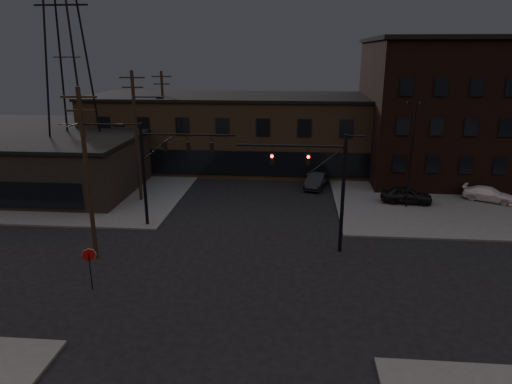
# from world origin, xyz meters

# --- Properties ---
(ground) EXTENTS (140.00, 140.00, 0.00)m
(ground) POSITION_xyz_m (0.00, 0.00, 0.00)
(ground) COLOR black
(ground) RESTS_ON ground
(sidewalk_ne) EXTENTS (30.00, 30.00, 0.15)m
(sidewalk_ne) POSITION_xyz_m (22.00, 22.00, 0.07)
(sidewalk_ne) COLOR #474744
(sidewalk_ne) RESTS_ON ground
(sidewalk_nw) EXTENTS (30.00, 30.00, 0.15)m
(sidewalk_nw) POSITION_xyz_m (-22.00, 22.00, 0.07)
(sidewalk_nw) COLOR #474744
(sidewalk_nw) RESTS_ON ground
(building_row) EXTENTS (40.00, 12.00, 8.00)m
(building_row) POSITION_xyz_m (0.00, 28.00, 4.00)
(building_row) COLOR brown
(building_row) RESTS_ON ground
(building_right) EXTENTS (22.00, 16.00, 14.00)m
(building_right) POSITION_xyz_m (22.00, 26.00, 7.00)
(building_right) COLOR black
(building_right) RESTS_ON ground
(building_left) EXTENTS (16.00, 12.00, 5.00)m
(building_left) POSITION_xyz_m (-20.00, 16.00, 2.50)
(building_left) COLOR black
(building_left) RESTS_ON ground
(traffic_signal_near) EXTENTS (7.12, 0.24, 8.00)m
(traffic_signal_near) POSITION_xyz_m (5.36, 4.50, 4.93)
(traffic_signal_near) COLOR black
(traffic_signal_near) RESTS_ON ground
(traffic_signal_far) EXTENTS (7.12, 0.24, 8.00)m
(traffic_signal_far) POSITION_xyz_m (-6.72, 8.00, 5.01)
(traffic_signal_far) COLOR black
(traffic_signal_far) RESTS_ON ground
(stop_sign) EXTENTS (0.72, 0.33, 2.48)m
(stop_sign) POSITION_xyz_m (-8.00, -1.99, 1.84)
(stop_sign) COLOR black
(stop_sign) RESTS_ON ground
(utility_pole_near) EXTENTS (3.70, 0.28, 11.00)m
(utility_pole_near) POSITION_xyz_m (-9.43, 2.00, 5.87)
(utility_pole_near) COLOR black
(utility_pole_near) RESTS_ON ground
(utility_pole_mid) EXTENTS (3.70, 0.28, 11.50)m
(utility_pole_mid) POSITION_xyz_m (-10.44, 14.00, 6.13)
(utility_pole_mid) COLOR black
(utility_pole_mid) RESTS_ON ground
(utility_pole_far) EXTENTS (2.20, 0.28, 11.00)m
(utility_pole_far) POSITION_xyz_m (-11.50, 26.00, 5.78)
(utility_pole_far) COLOR black
(utility_pole_far) RESTS_ON ground
(transmission_tower) EXTENTS (7.00, 7.00, 25.00)m
(transmission_tower) POSITION_xyz_m (-18.00, 18.00, 12.50)
(transmission_tower) COLOR black
(transmission_tower) RESTS_ON ground
(lot_light_a) EXTENTS (1.50, 0.28, 9.14)m
(lot_light_a) POSITION_xyz_m (13.00, 14.00, 5.51)
(lot_light_a) COLOR black
(lot_light_a) RESTS_ON ground
(lot_light_b) EXTENTS (1.50, 0.28, 9.14)m
(lot_light_b) POSITION_xyz_m (19.00, 19.00, 5.51)
(lot_light_b) COLOR black
(lot_light_b) RESTS_ON ground
(parked_car_lot_a) EXTENTS (4.50, 2.14, 1.49)m
(parked_car_lot_a) POSITION_xyz_m (13.20, 15.06, 0.89)
(parked_car_lot_a) COLOR black
(parked_car_lot_a) RESTS_ON sidewalk_ne
(parked_car_lot_b) EXTENTS (4.65, 3.60, 1.26)m
(parked_car_lot_b) POSITION_xyz_m (20.70, 16.28, 0.78)
(parked_car_lot_b) COLOR silver
(parked_car_lot_b) RESTS_ON sidewalk_ne
(car_crossing) EXTENTS (2.71, 4.87, 1.52)m
(car_crossing) POSITION_xyz_m (5.50, 19.69, 0.76)
(car_crossing) COLOR black
(car_crossing) RESTS_ON ground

